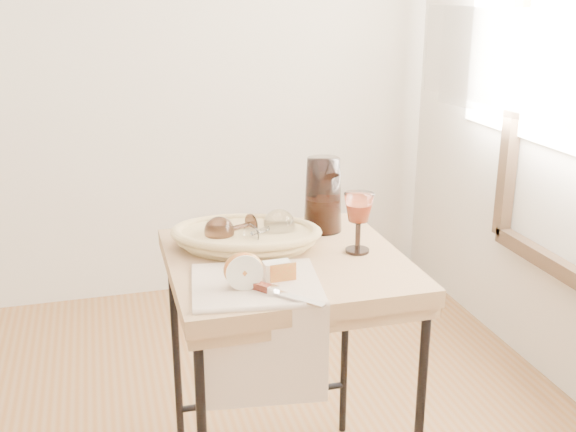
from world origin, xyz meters
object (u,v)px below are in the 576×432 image
object	(u,v)px
bread_basket	(246,238)
table_knife	(276,291)
goblet_lying_a	(233,228)
goblet_lying_b	(267,229)
side_table	(286,385)
apple_half	(243,270)
pitcher	(323,195)
wine_goblet	(358,223)
tea_towel	(256,284)

from	to	relation	value
bread_basket	table_knife	world-z (taller)	bread_basket
goblet_lying_a	goblet_lying_b	bearing A→B (deg)	134.05
side_table	apple_half	size ratio (longest dim) A/B	8.33
bread_basket	pitcher	world-z (taller)	pitcher
goblet_lying_a	apple_half	bearing A→B (deg)	61.05
side_table	wine_goblet	bearing A→B (deg)	-5.17
goblet_lying_b	side_table	bearing A→B (deg)	-97.87
goblet_lying_b	table_knife	xyz separation A→B (m)	(-0.06, -0.31, -0.04)
tea_towel	goblet_lying_a	distance (m)	0.28
goblet_lying_b	wine_goblet	bearing A→B (deg)	-52.78
goblet_lying_b	bread_basket	bearing A→B (deg)	127.95
table_knife	wine_goblet	bearing A→B (deg)	87.39
wine_goblet	goblet_lying_a	bearing A→B (deg)	157.17
wine_goblet	table_knife	xyz separation A→B (m)	(-0.28, -0.22, -0.07)
tea_towel	bread_basket	bearing A→B (deg)	90.60
pitcher	apple_half	bearing A→B (deg)	-126.52
goblet_lying_a	pitcher	xyz separation A→B (m)	(0.28, 0.06, 0.06)
side_table	apple_half	bearing A→B (deg)	-131.52
pitcher	side_table	bearing A→B (deg)	-126.86
side_table	goblet_lying_b	bearing A→B (deg)	112.38
apple_half	goblet_lying_a	bearing A→B (deg)	86.48
tea_towel	wine_goblet	distance (m)	0.35
tea_towel	side_table	bearing A→B (deg)	60.81
goblet_lying_b	apple_half	bearing A→B (deg)	-146.14
tea_towel	apple_half	xyz separation A→B (m)	(-0.03, -0.01, 0.05)
tea_towel	table_knife	size ratio (longest dim) A/B	1.31
bread_basket	apple_half	size ratio (longest dim) A/B	3.88
goblet_lying_a	apple_half	distance (m)	0.29
pitcher	tea_towel	bearing A→B (deg)	-124.48
bread_basket	table_knife	distance (m)	0.33
side_table	apple_half	distance (m)	0.50
tea_towel	apple_half	size ratio (longest dim) A/B	3.24
tea_towel	table_knife	world-z (taller)	table_knife
apple_half	table_knife	distance (m)	0.10
goblet_lying_a	table_knife	xyz separation A→B (m)	(0.03, -0.35, -0.04)
bread_basket	goblet_lying_b	xyz separation A→B (m)	(0.05, -0.02, 0.03)
side_table	tea_towel	world-z (taller)	tea_towel
pitcher	goblet_lying_b	bearing A→B (deg)	-147.03
bread_basket	goblet_lying_a	size ratio (longest dim) A/B	2.73
side_table	apple_half	world-z (taller)	apple_half
side_table	goblet_lying_b	world-z (taller)	goblet_lying_b
wine_goblet	apple_half	size ratio (longest dim) A/B	1.77
goblet_lying_b	apple_half	xyz separation A→B (m)	(-0.12, -0.25, -0.01)
tea_towel	goblet_lying_a	world-z (taller)	goblet_lying_a
pitcher	wine_goblet	bearing A→B (deg)	-74.42
goblet_lying_a	pitcher	distance (m)	0.29
pitcher	goblet_lying_a	bearing A→B (deg)	-162.06
pitcher	wine_goblet	world-z (taller)	pitcher
tea_towel	bread_basket	world-z (taller)	bread_basket
wine_goblet	pitcher	bearing A→B (deg)	100.23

